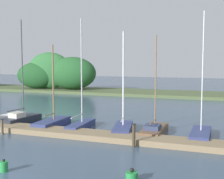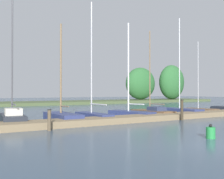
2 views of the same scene
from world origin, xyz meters
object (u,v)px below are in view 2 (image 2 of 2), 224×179
(sailboat_8, at_px, (180,110))
(mooring_piling_1, at_px, (49,120))
(sailboat_7, at_px, (151,112))
(channel_buoy_0, at_px, (211,133))
(sailboat_6, at_px, (129,112))
(sailboat_5, at_px, (92,114))
(mooring_piling_2, at_px, (182,110))
(sailboat_4, at_px, (61,116))
(sailboat_9, at_px, (199,110))
(sailboat_3, at_px, (12,117))

(sailboat_8, height_order, mooring_piling_1, sailboat_8)
(sailboat_7, xyz_separation_m, sailboat_8, (3.01, -0.11, -0.00))
(channel_buoy_0, bearing_deg, sailboat_6, 74.22)
(mooring_piling_1, xyz_separation_m, channel_buoy_0, (4.70, -5.50, -0.28))
(sailboat_5, bearing_deg, mooring_piling_2, -126.26)
(sailboat_4, bearing_deg, mooring_piling_1, 150.04)
(sailboat_7, bearing_deg, mooring_piling_2, 172.81)
(sailboat_9, relative_size, channel_buoy_0, 10.78)
(sailboat_3, height_order, sailboat_8, sailboat_3)
(sailboat_3, relative_size, sailboat_9, 1.28)
(sailboat_5, xyz_separation_m, sailboat_9, (10.71, 0.28, -0.12))
(sailboat_8, bearing_deg, mooring_piling_1, 105.86)
(sailboat_5, height_order, mooring_piling_2, sailboat_5)
(sailboat_7, relative_size, sailboat_8, 0.83)
(sailboat_4, bearing_deg, sailboat_6, -86.14)
(sailboat_3, bearing_deg, sailboat_8, -82.32)
(sailboat_8, relative_size, sailboat_9, 1.27)
(sailboat_6, height_order, sailboat_9, sailboat_6)
(sailboat_4, height_order, sailboat_8, sailboat_8)
(sailboat_3, relative_size, channel_buoy_0, 13.77)
(sailboat_3, xyz_separation_m, mooring_piling_1, (0.95, -3.42, 0.09))
(mooring_piling_2, bearing_deg, mooring_piling_1, -178.92)
(sailboat_5, relative_size, mooring_piling_1, 7.63)
(mooring_piling_2, bearing_deg, sailboat_7, 83.36)
(sailboat_9, distance_m, mooring_piling_1, 15.32)
(sailboat_7, height_order, mooring_piling_2, sailboat_7)
(sailboat_6, distance_m, mooring_piling_2, 3.86)
(sailboat_4, distance_m, sailboat_9, 12.95)
(sailboat_6, distance_m, channel_buoy_0, 9.44)
(sailboat_4, distance_m, sailboat_8, 10.54)
(sailboat_4, distance_m, sailboat_7, 7.54)
(mooring_piling_1, bearing_deg, channel_buoy_0, -49.50)
(sailboat_5, xyz_separation_m, mooring_piling_1, (-4.15, -3.46, 0.14))
(sailboat_4, distance_m, sailboat_6, 5.36)
(channel_buoy_0, bearing_deg, mooring_piling_1, 130.50)
(sailboat_7, distance_m, channel_buoy_0, 10.36)
(sailboat_7, relative_size, mooring_piling_1, 6.41)
(sailboat_3, distance_m, channel_buoy_0, 10.55)
(channel_buoy_0, bearing_deg, sailboat_8, 49.57)
(sailboat_6, distance_m, sailboat_8, 5.19)
(sailboat_7, distance_m, sailboat_9, 5.42)
(sailboat_4, distance_m, mooring_piling_2, 7.77)
(sailboat_5, xyz_separation_m, sailboat_8, (8.30, 0.14, -0.06))
(sailboat_3, relative_size, sailboat_8, 1.01)
(sailboat_4, xyz_separation_m, mooring_piling_2, (7.12, -3.10, 0.32))
(sailboat_4, bearing_deg, sailboat_9, -87.51)
(sailboat_8, relative_size, mooring_piling_1, 7.74)
(sailboat_9, height_order, mooring_piling_1, sailboat_9)
(sailboat_4, height_order, sailboat_9, sailboat_9)
(sailboat_8, bearing_deg, sailboat_7, 87.60)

